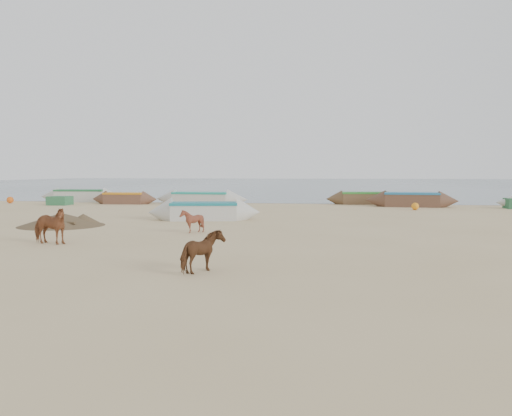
{
  "coord_description": "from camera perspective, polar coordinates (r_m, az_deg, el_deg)",
  "views": [
    {
      "loc": [
        2.49,
        -13.78,
        2.33
      ],
      "look_at": [
        0.0,
        4.0,
        1.0
      ],
      "focal_mm": 35.0,
      "sensor_mm": 36.0,
      "label": 1
    }
  ],
  "objects": [
    {
      "name": "calf_front",
      "position": [
        18.98,
        -7.32,
        -1.48
      ],
      "size": [
        0.85,
        0.77,
        0.9
      ],
      "primitive_type": "imported",
      "rotation": [
        0.0,
        0.0,
        -1.52
      ],
      "color": "brown",
      "rests_on": "ground"
    },
    {
      "name": "cow_adult",
      "position": [
        17.22,
        -22.58,
        -1.88
      ],
      "size": [
        1.5,
        0.9,
        1.19
      ],
      "primitive_type": "imported",
      "rotation": [
        0.0,
        0.0,
        1.37
      ],
      "color": "brown",
      "rests_on": "ground"
    },
    {
      "name": "waterline_canoes",
      "position": [
        35.12,
        -4.21,
        1.14
      ],
      "size": [
        49.8,
        4.52,
        0.94
      ],
      "color": "brown",
      "rests_on": "ground"
    },
    {
      "name": "beach_clutter",
      "position": [
        33.58,
        9.81,
        0.71
      ],
      "size": [
        42.06,
        5.04,
        0.64
      ],
      "color": "#2F6841",
      "rests_on": "ground"
    },
    {
      "name": "calf_right",
      "position": [
        11.54,
        -6.01,
        -5.0
      ],
      "size": [
        0.9,
        1.02,
        0.96
      ],
      "primitive_type": "imported",
      "rotation": [
        0.0,
        0.0,
        1.49
      ],
      "color": "#58331C",
      "rests_on": "ground"
    },
    {
      "name": "ground",
      "position": [
        14.19,
        -2.25,
        -5.21
      ],
      "size": [
        140.0,
        140.0,
        0.0
      ],
      "primitive_type": "plane",
      "color": "tan",
      "rests_on": "ground"
    },
    {
      "name": "debris_pile",
      "position": [
        22.82,
        -21.33,
        -1.22
      ],
      "size": [
        4.75,
        4.75,
        0.55
      ],
      "primitive_type": "cone",
      "rotation": [
        0.0,
        0.0,
        -0.43
      ],
      "color": "brown",
      "rests_on": "ground"
    },
    {
      "name": "near_canoe",
      "position": [
        23.92,
        -5.94,
        -0.36
      ],
      "size": [
        5.5,
        2.36,
        0.84
      ],
      "primitive_type": null,
      "rotation": [
        0.0,
        0.0,
        0.18
      ],
      "color": "beige",
      "rests_on": "ground"
    },
    {
      "name": "sea",
      "position": [
        95.84,
        6.48,
        2.82
      ],
      "size": [
        160.0,
        160.0,
        0.0
      ],
      "primitive_type": "plane",
      "color": "slate",
      "rests_on": "ground"
    }
  ]
}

